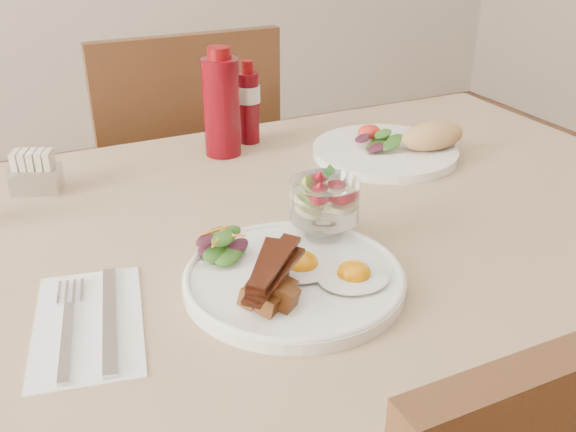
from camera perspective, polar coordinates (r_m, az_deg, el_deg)
name	(u,v)px	position (r m, az deg, el deg)	size (l,w,h in m)	color
table	(301,270)	(1.01, 1.16, -4.81)	(1.33, 0.88, 0.75)	brown
chair_far	(183,191)	(1.63, -9.28, 2.25)	(0.42, 0.42, 0.93)	brown
main_plate	(294,280)	(0.81, 0.53, -5.67)	(0.28, 0.28, 0.02)	white
fried_eggs	(327,270)	(0.80, 3.51, -4.80)	(0.15, 0.15, 0.03)	white
bacon_potato_pile	(272,282)	(0.75, -1.41, -5.88)	(0.10, 0.10, 0.05)	brown
side_salad	(223,246)	(0.84, -5.79, -2.70)	(0.08, 0.08, 0.04)	#194311
fruit_cup	(324,201)	(0.87, 3.24, 1.36)	(0.10, 0.10, 0.10)	white
second_plate	(396,147)	(1.22, 9.58, 6.11)	(0.28, 0.27, 0.07)	white
ketchup_bottle	(221,105)	(1.20, -5.94, 9.75)	(0.08, 0.08, 0.20)	#60050E
hot_sauce_bottle	(248,104)	(1.26, -3.53, 9.95)	(0.06, 0.06, 0.16)	#60050E
sugar_caddy	(35,174)	(1.13, -21.55, 3.48)	(0.09, 0.07, 0.07)	silver
napkin_cutlery	(90,322)	(0.78, -17.21, -9.02)	(0.16, 0.24, 0.01)	white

